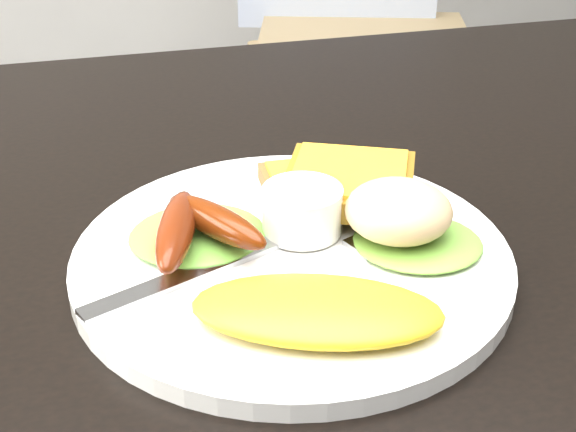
{
  "coord_description": "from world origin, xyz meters",
  "views": [
    {
      "loc": [
        -0.23,
        -0.46,
        1.03
      ],
      "look_at": [
        -0.12,
        -0.04,
        0.78
      ],
      "focal_mm": 50.0,
      "sensor_mm": 36.0,
      "label": 1
    }
  ],
  "objects_px": {
    "plate": "(292,259)",
    "dining_table": "(429,231)",
    "person": "(178,25)",
    "dining_chair": "(365,53)"
  },
  "relations": [
    {
      "from": "dining_table",
      "to": "person",
      "type": "xyz_separation_m",
      "value": [
        -0.12,
        0.45,
        0.03
      ]
    },
    {
      "from": "plate",
      "to": "dining_chair",
      "type": "bearing_deg",
      "value": 68.15
    },
    {
      "from": "dining_chair",
      "to": "plate",
      "type": "bearing_deg",
      "value": -94.75
    },
    {
      "from": "dining_chair",
      "to": "plate",
      "type": "distance_m",
      "value": 1.37
    },
    {
      "from": "dining_table",
      "to": "plate",
      "type": "height_order",
      "value": "plate"
    },
    {
      "from": "dining_table",
      "to": "dining_chair",
      "type": "height_order",
      "value": "dining_table"
    },
    {
      "from": "dining_table",
      "to": "plate",
      "type": "relative_size",
      "value": 4.32
    },
    {
      "from": "person",
      "to": "plate",
      "type": "height_order",
      "value": "person"
    },
    {
      "from": "plate",
      "to": "dining_table",
      "type": "bearing_deg",
      "value": 23.21
    },
    {
      "from": "person",
      "to": "plate",
      "type": "bearing_deg",
      "value": 67.44
    }
  ]
}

